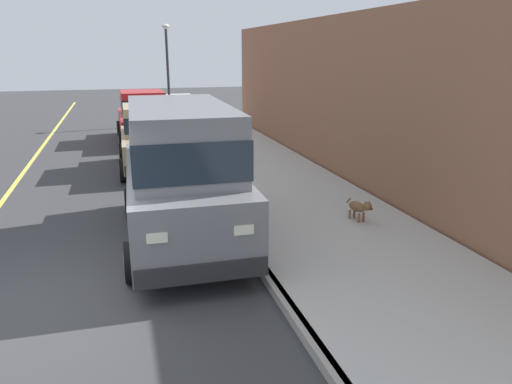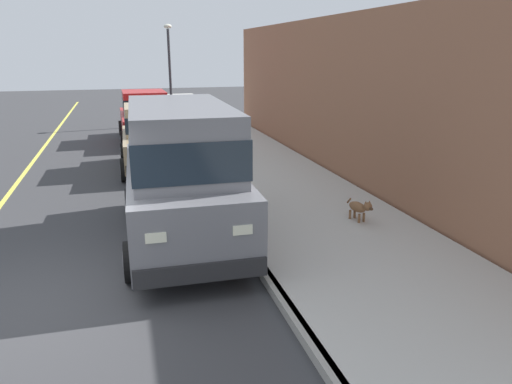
{
  "view_description": "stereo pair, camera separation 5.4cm",
  "coord_description": "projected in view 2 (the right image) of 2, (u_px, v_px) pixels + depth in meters",
  "views": [
    {
      "loc": [
        1.19,
        -6.46,
        3.41
      ],
      "look_at": [
        3.58,
        1.79,
        0.85
      ],
      "focal_mm": 33.37,
      "sensor_mm": 36.0,
      "label": 1
    },
    {
      "loc": [
        1.24,
        -6.48,
        3.41
      ],
      "look_at": [
        3.58,
        1.79,
        0.85
      ],
      "focal_mm": 33.37,
      "sensor_mm": 36.0,
      "label": 2
    }
  ],
  "objects": [
    {
      "name": "dog_brown",
      "position": [
        360.0,
        207.0,
        9.42
      ],
      "size": [
        0.3,
        0.74,
        0.49
      ],
      "color": "brown",
      "rests_on": "sidewalk"
    },
    {
      "name": "curb",
      "position": [
        264.0,
        273.0,
        7.44
      ],
      "size": [
        0.16,
        64.0,
        0.14
      ],
      "primitive_type": "cube",
      "color": "gray",
      "rests_on": "ground"
    },
    {
      "name": "street_lamp",
      "position": [
        169.0,
        62.0,
        21.81
      ],
      "size": [
        0.36,
        0.36,
        4.42
      ],
      "color": "#2D2D33",
      "rests_on": "sidewalk"
    },
    {
      "name": "car_grey_van",
      "position": [
        181.0,
        167.0,
        8.55
      ],
      "size": [
        2.22,
        4.95,
        2.52
      ],
      "color": "slate",
      "rests_on": "ground"
    },
    {
      "name": "car_red_sedan",
      "position": [
        145.0,
        116.0,
        18.47
      ],
      "size": [
        2.09,
        4.63,
        1.92
      ],
      "color": "red",
      "rests_on": "ground"
    },
    {
      "name": "fire_hydrant",
      "position": [
        236.0,
        184.0,
        10.86
      ],
      "size": [
        0.34,
        0.24,
        0.72
      ],
      "color": "gold",
      "rests_on": "sidewalk"
    },
    {
      "name": "sidewalk",
      "position": [
        367.0,
        260.0,
        7.91
      ],
      "size": [
        3.6,
        64.0,
        0.14
      ],
      "primitive_type": "cube",
      "color": "#B7B5AD",
      "rests_on": "ground"
    },
    {
      "name": "building_facade",
      "position": [
        344.0,
        98.0,
        12.93
      ],
      "size": [
        0.5,
        20.0,
        4.32
      ],
      "primitive_type": "cube",
      "color": "#8C5B42",
      "rests_on": "ground"
    },
    {
      "name": "ground_plane",
      "position": [
        44.0,
        305.0,
        6.63
      ],
      "size": [
        80.0,
        80.0,
        0.0
      ],
      "primitive_type": "plane",
      "color": "#38383A"
    },
    {
      "name": "car_tan_hatchback",
      "position": [
        153.0,
        137.0,
        13.98
      ],
      "size": [
        1.99,
        3.82,
        1.88
      ],
      "color": "tan",
      "rests_on": "ground"
    }
  ]
}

